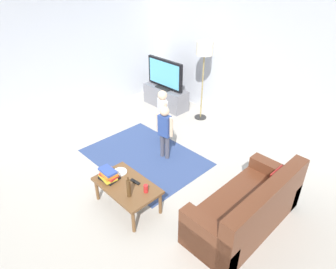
{
  "coord_description": "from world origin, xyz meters",
  "views": [
    {
      "loc": [
        3.14,
        -2.46,
        3.29
      ],
      "look_at": [
        0.0,
        0.6,
        0.65
      ],
      "focal_mm": 31.78,
      "sensor_mm": 36.0,
      "label": 1
    }
  ],
  "objects": [
    {
      "name": "ground",
      "position": [
        0.0,
        0.0,
        0.0
      ],
      "size": [
        7.8,
        7.8,
        0.0
      ],
      "primitive_type": "plane",
      "color": "#B2ADA3"
    },
    {
      "name": "wall_back",
      "position": [
        0.0,
        3.0,
        1.35
      ],
      "size": [
        6.0,
        0.12,
        2.7
      ],
      "primitive_type": "cube",
      "color": "silver",
      "rests_on": "ground"
    },
    {
      "name": "wall_left",
      "position": [
        -3.0,
        0.0,
        1.35
      ],
      "size": [
        0.12,
        6.0,
        2.7
      ],
      "primitive_type": "cube",
      "color": "silver",
      "rests_on": "ground"
    },
    {
      "name": "area_rug",
      "position": [
        -0.48,
        0.45,
        0.0
      ],
      "size": [
        2.2,
        1.6,
        0.01
      ],
      "primitive_type": "cube",
      "color": "#33477A",
      "rests_on": "ground"
    },
    {
      "name": "tv_stand",
      "position": [
        -1.83,
        2.3,
        0.24
      ],
      "size": [
        1.2,
        0.44,
        0.5
      ],
      "color": "slate",
      "rests_on": "ground"
    },
    {
      "name": "tv",
      "position": [
        -1.83,
        2.28,
        0.85
      ],
      "size": [
        1.1,
        0.28,
        0.71
      ],
      "color": "black",
      "rests_on": "tv_stand"
    },
    {
      "name": "couch",
      "position": [
        1.81,
        0.4,
        0.29
      ],
      "size": [
        0.8,
        1.8,
        0.86
      ],
      "color": "brown",
      "rests_on": "ground"
    },
    {
      "name": "floor_lamp",
      "position": [
        -0.8,
        2.45,
        1.54
      ],
      "size": [
        0.36,
        0.36,
        1.78
      ],
      "color": "#262626",
      "rests_on": "ground"
    },
    {
      "name": "child_near_tv",
      "position": [
        -0.65,
        1.09,
        0.68
      ],
      "size": [
        0.35,
        0.22,
        1.12
      ],
      "color": "#4C4C59",
      "rests_on": "ground"
    },
    {
      "name": "child_center",
      "position": [
        -0.22,
        0.73,
        0.63
      ],
      "size": [
        0.35,
        0.17,
        1.05
      ],
      "color": "#4C4C59",
      "rests_on": "ground"
    },
    {
      "name": "coffee_table",
      "position": [
        0.32,
        -0.56,
        0.37
      ],
      "size": [
        1.0,
        0.6,
        0.42
      ],
      "color": "brown",
      "rests_on": "ground"
    },
    {
      "name": "book_stack",
      "position": [
        0.04,
        -0.67,
        0.5
      ],
      "size": [
        0.3,
        0.25,
        0.17
      ],
      "color": "black",
      "rests_on": "coffee_table"
    },
    {
      "name": "bottle",
      "position": [
        0.54,
        -0.68,
        0.56
      ],
      "size": [
        0.06,
        0.06,
        0.33
      ],
      "color": "#4C3319",
      "rests_on": "coffee_table"
    },
    {
      "name": "tv_remote",
      "position": [
        0.37,
        -0.44,
        0.43
      ],
      "size": [
        0.17,
        0.07,
        0.02
      ],
      "primitive_type": "cube",
      "rotation": [
        0.0,
        0.0,
        0.11
      ],
      "color": "black",
      "rests_on": "coffee_table"
    },
    {
      "name": "soda_can",
      "position": [
        0.64,
        -0.46,
        0.48
      ],
      "size": [
        0.07,
        0.07,
        0.12
      ],
      "primitive_type": "cylinder",
      "color": "red",
      "rests_on": "coffee_table"
    },
    {
      "name": "plate",
      "position": [
        0.02,
        -0.46,
        0.43
      ],
      "size": [
        0.22,
        0.22,
        0.02
      ],
      "color": "white",
      "rests_on": "coffee_table"
    }
  ]
}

